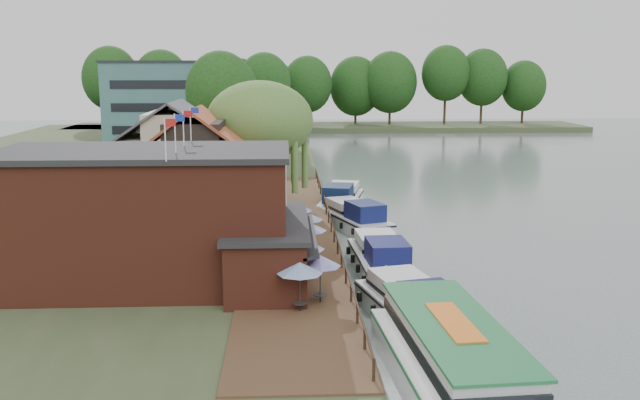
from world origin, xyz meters
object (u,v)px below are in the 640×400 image
object	(u,v)px
hotel_block	(195,102)
tour_boat	(459,367)
umbrella_5	(298,220)
pub	(183,216)
umbrella_2	(305,261)
umbrella_1	(320,279)
umbrella_3	(306,241)
umbrella_0	(300,287)
cruiser_0	(414,302)
swan	(455,372)
cottage_b	(176,150)
cruiser_3	(341,196)
cottage_c	(230,140)
cottage_a	(197,166)
willow	(260,145)
cruiser_1	(381,253)
cruiser_2	(355,214)
umbrella_4	(305,230)

from	to	relation	value
hotel_block	tour_boat	size ratio (longest dim) A/B	1.76
umbrella_5	pub	bearing A→B (deg)	-123.68
umbrella_2	umbrella_5	world-z (taller)	same
umbrella_1	umbrella_3	xyz separation A→B (m)	(-0.44, 7.64, 0.00)
umbrella_0	pub	bearing A→B (deg)	139.97
umbrella_2	cruiser_0	xyz separation A→B (m)	(5.21, -4.03, -1.01)
pub	swan	xyz separation A→B (m)	(12.37, -10.50, -4.43)
pub	cottage_b	bearing A→B (deg)	99.09
swan	umbrella_5	bearing A→B (deg)	106.79
cruiser_3	cruiser_0	bearing A→B (deg)	-74.93
cruiser_3	tour_boat	bearing A→B (deg)	-75.28
pub	cottage_c	size ratio (longest dim) A/B	2.35
hotel_block	swan	distance (m)	84.29
cottage_a	willow	size ratio (longest dim) A/B	0.82
cruiser_0	swan	xyz separation A→B (m)	(0.66, -5.79, -1.06)
pub	cruiser_1	bearing A→B (deg)	21.85
willow	umbrella_0	size ratio (longest dim) A/B	4.39
umbrella_0	umbrella_2	xyz separation A→B (m)	(0.36, 4.49, 0.00)
cruiser_2	cruiser_3	xyz separation A→B (m)	(-0.45, 7.38, 0.06)
hotel_block	cottage_a	bearing A→B (deg)	-82.87
umbrella_3	cruiser_1	size ratio (longest dim) A/B	0.24
cruiser_2	cruiser_0	bearing A→B (deg)	-107.16
cruiser_0	cottage_b	bearing A→B (deg)	104.50
willow	cruiser_3	distance (m)	9.43
cruiser_2	umbrella_1	bearing A→B (deg)	-119.60
hotel_block	cruiser_1	world-z (taller)	hotel_block
pub	cottage_b	distance (m)	25.33
hotel_block	umbrella_3	bearing A→B (deg)	-77.66
umbrella_3	cruiser_2	size ratio (longest dim) A/B	0.25
tour_boat	cruiser_1	bearing A→B (deg)	87.79
willow	cruiser_0	distance (m)	26.50
umbrella_2	umbrella_4	xyz separation A→B (m)	(0.23, 7.38, 0.00)
cruiser_1	swan	world-z (taller)	cruiser_1
cottage_c	umbrella_4	xyz separation A→B (m)	(6.74, -27.29, -2.96)
hotel_block	umbrella_2	distance (m)	73.29
hotel_block	cruiser_0	size ratio (longest dim) A/B	2.43
umbrella_3	umbrella_5	xyz separation A→B (m)	(-0.39, 5.82, 0.00)
umbrella_4	swan	size ratio (longest dim) A/B	5.40
umbrella_0	umbrella_5	world-z (taller)	same
tour_boat	swan	size ratio (longest dim) A/B	32.78
hotel_block	umbrella_0	bearing A→B (deg)	-79.48
hotel_block	cottage_b	distance (m)	46.21
cottage_a	cruiser_1	size ratio (longest dim) A/B	0.84
umbrella_2	cruiser_1	bearing A→B (deg)	47.22
swan	tour_boat	bearing A→B (deg)	-101.50
cottage_b	umbrella_3	size ratio (longest dim) A/B	3.91
pub	cruiser_1	distance (m)	12.69
umbrella_5	cruiser_1	distance (m)	7.12
willow	cruiser_0	xyz separation A→B (m)	(8.22, -24.71, -4.93)
cottage_c	tour_boat	world-z (taller)	cottage_c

